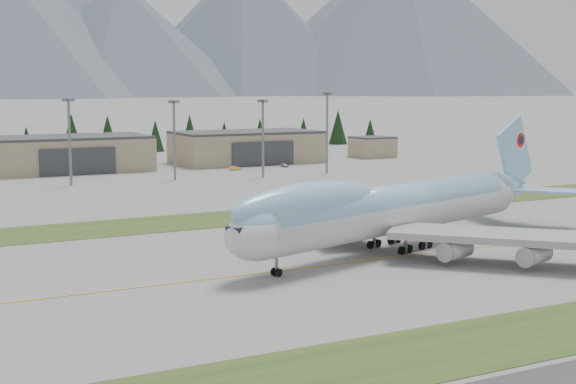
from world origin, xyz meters
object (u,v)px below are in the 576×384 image
boeing_747_freighter (393,208)px  hangar_center (68,154)px  service_vehicle_b (235,170)px  hangar_right (246,147)px  service_vehicle_c (285,167)px

boeing_747_freighter → hangar_center: bearing=80.7°
boeing_747_freighter → service_vehicle_b: boeing_747_freighter is taller
boeing_747_freighter → service_vehicle_b: 126.94m
hangar_center → service_vehicle_b: (46.46, -21.32, -5.39)m
hangar_right → service_vehicle_c: 20.73m
service_vehicle_c → boeing_747_freighter: bearing=-110.9°
service_vehicle_b → hangar_right: bearing=-38.3°
hangar_center → service_vehicle_c: size_ratio=13.16×
hangar_center → service_vehicle_b: size_ratio=11.87×
hangar_right → hangar_center: bearing=180.0°
service_vehicle_b → service_vehicle_c: 18.29m
boeing_747_freighter → service_vehicle_c: (45.32, 125.68, -6.74)m
service_vehicle_b → service_vehicle_c: size_ratio=1.11×
boeing_747_freighter → hangar_right: boeing_747_freighter is taller
boeing_747_freighter → service_vehicle_b: (27.13, 123.83, -6.74)m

